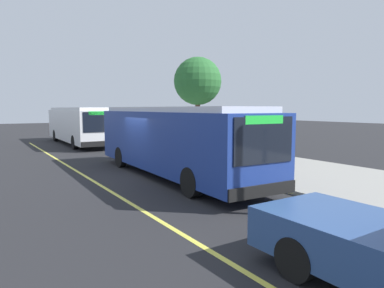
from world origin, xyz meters
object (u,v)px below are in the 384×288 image
(waiting_bench, at_px, (223,148))
(pedestrian_commuter, at_px, (191,139))
(transit_bus_second, at_px, (78,124))
(transit_bus_main, at_px, (173,139))
(route_sign_post, at_px, (220,129))

(waiting_bench, xyz_separation_m, pedestrian_commuter, (-1.36, -1.33, 0.48))
(transit_bus_second, height_order, waiting_bench, transit_bus_second)
(transit_bus_second, distance_m, pedestrian_commuter, 11.91)
(transit_bus_second, bearing_deg, pedestrian_commuter, 17.71)
(transit_bus_main, relative_size, transit_bus_second, 0.96)
(transit_bus_second, distance_m, waiting_bench, 13.66)
(transit_bus_main, distance_m, route_sign_post, 2.56)
(transit_bus_second, bearing_deg, route_sign_post, 8.95)
(transit_bus_main, relative_size, pedestrian_commuter, 6.71)
(waiting_bench, bearing_deg, transit_bus_main, -57.82)
(transit_bus_main, relative_size, route_sign_post, 4.05)
(route_sign_post, xyz_separation_m, pedestrian_commuter, (-4.40, 1.14, -0.84))
(waiting_bench, distance_m, route_sign_post, 4.14)
(transit_bus_main, bearing_deg, route_sign_post, 92.68)
(waiting_bench, height_order, route_sign_post, route_sign_post)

